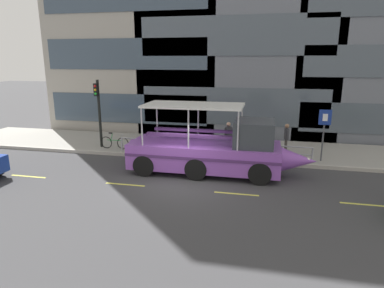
{
  "coord_description": "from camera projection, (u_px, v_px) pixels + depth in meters",
  "views": [
    {
      "loc": [
        3.31,
        -13.53,
        5.26
      ],
      "look_at": [
        -0.0,
        1.59,
        1.3
      ],
      "focal_mm": 31.04,
      "sensor_mm": 36.0,
      "label": 1
    }
  ],
  "objects": [
    {
      "name": "sidewalk",
      "position": [
        206.0,
        147.0,
        20.07
      ],
      "size": [
        32.0,
        4.8,
        0.18
      ],
      "primitive_type": "cube",
      "color": "#99968E",
      "rests_on": "ground_plane"
    },
    {
      "name": "curb_edge",
      "position": [
        198.0,
        159.0,
        17.72
      ],
      "size": [
        32.0,
        0.18,
        0.18
      ],
      "primitive_type": "cube",
      "color": "#B2ADA3",
      "rests_on": "ground_plane"
    },
    {
      "name": "lane_centreline",
      "position": [
        179.0,
        189.0,
        13.86
      ],
      "size": [
        25.8,
        0.12,
        0.01
      ],
      "color": "#DBD64C",
      "rests_on": "ground_plane"
    },
    {
      "name": "duck_tour_boat",
      "position": [
        215.0,
        151.0,
        15.58
      ],
      "size": [
        8.75,
        2.56,
        3.26
      ],
      "color": "purple",
      "rests_on": "ground_plane"
    },
    {
      "name": "pedestrian_mid_left",
      "position": [
        228.0,
        134.0,
        18.5
      ],
      "size": [
        0.43,
        0.33,
        1.71
      ],
      "color": "#1E2338",
      "rests_on": "sidewalk"
    },
    {
      "name": "leaned_bicycle",
      "position": [
        115.0,
        142.0,
        19.34
      ],
      "size": [
        1.74,
        0.46,
        0.96
      ],
      "color": "black",
      "rests_on": "sidewalk"
    },
    {
      "name": "parking_sign",
      "position": [
        324.0,
        127.0,
        16.64
      ],
      "size": [
        0.6,
        0.12,
        2.66
      ],
      "color": "#4C4F54",
      "rests_on": "sidewalk"
    },
    {
      "name": "traffic_light_pole",
      "position": [
        98.0,
        107.0,
        19.25
      ],
      "size": [
        0.24,
        0.46,
        3.95
      ],
      "color": "black",
      "rests_on": "sidewalk"
    },
    {
      "name": "ground_plane",
      "position": [
        184.0,
        181.0,
        14.8
      ],
      "size": [
        120.0,
        120.0,
        0.0
      ],
      "primitive_type": "plane",
      "color": "#3D3D3F"
    },
    {
      "name": "curb_guardrail",
      "position": [
        211.0,
        147.0,
        17.75
      ],
      "size": [
        10.4,
        0.09,
        0.81
      ],
      "color": "#9EA0A8",
      "rests_on": "sidewalk"
    },
    {
      "name": "pedestrian_near_bow",
      "position": [
        286.0,
        136.0,
        18.05
      ],
      "size": [
        0.24,
        0.49,
        1.7
      ],
      "color": "#47423D",
      "rests_on": "sidewalk"
    }
  ]
}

